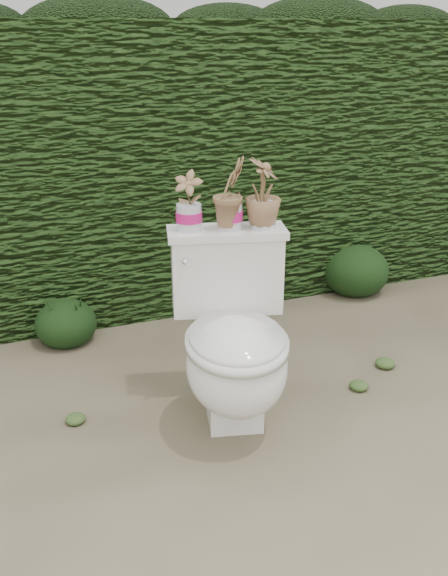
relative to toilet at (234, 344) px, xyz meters
name	(u,v)px	position (x,y,z in m)	size (l,w,h in m)	color
ground	(211,426)	(-0.11, -0.03, -0.36)	(60.00, 60.00, 0.00)	gray
hedge	(118,165)	(-0.11, 1.57, 0.44)	(8.00, 1.00, 1.60)	#2D4E1A
toilet	(234,344)	(0.00, 0.00, 0.00)	(0.61, 0.77, 0.78)	silver
potted_plant_left	(189,203)	(-0.09, 0.27, 0.54)	(0.12, 0.08, 0.23)	#277E32
potted_plant_center	(230,195)	(0.07, 0.23, 0.56)	(0.16, 0.13, 0.29)	#277E32
potted_plant_right	(263,195)	(0.20, 0.20, 0.56)	(0.15, 0.15, 0.28)	#277E32
liriope_clump_2	(65,319)	(-0.56, 1.00, -0.23)	(0.32, 0.32, 0.26)	#1A3412
liriope_clump_3	(239,286)	(0.44, 1.01, -0.19)	(0.40, 0.40, 0.32)	#1A3412
liriope_clump_4	(356,266)	(1.24, 1.05, -0.19)	(0.42, 0.42, 0.33)	#1A3412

